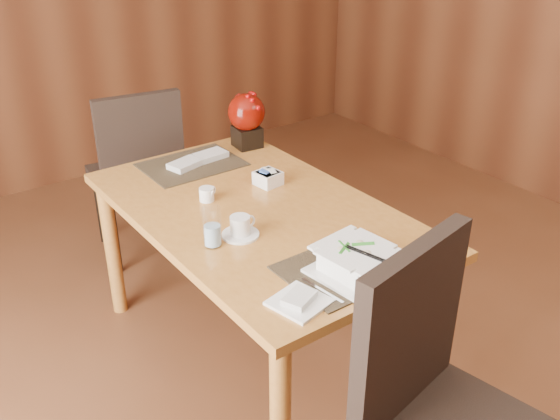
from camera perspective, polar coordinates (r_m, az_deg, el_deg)
dining_table at (r=2.59m, az=-2.01°, el=-1.76°), size 0.90×1.50×0.75m
placemat_near at (r=2.17m, az=6.20°, el=-5.20°), size 0.45×0.33×0.01m
placemat_far at (r=2.97m, az=-8.06°, el=4.14°), size 0.45×0.33×0.01m
soup_setting at (r=2.11m, az=6.86°, el=-4.72°), size 0.28×0.28×0.10m
coffee_cup at (r=2.34m, az=-3.66°, el=-1.62°), size 0.14×0.14×0.08m
water_glass at (r=2.26m, az=-6.22°, el=-1.55°), size 0.08×0.08×0.15m
creamer_jug at (r=2.61m, az=-6.72°, el=1.44°), size 0.10×0.10×0.06m
sugar_caddy at (r=2.74m, az=-1.10°, el=2.92°), size 0.11×0.11×0.06m
berry_decor at (r=3.11m, az=-3.07°, el=8.48°), size 0.19×0.19×0.27m
napkins_far at (r=2.98m, az=-7.34°, el=4.64°), size 0.32×0.16×0.03m
bread_plate at (r=1.99m, az=1.78°, el=-8.42°), size 0.19×0.19×0.01m
near_chair at (r=1.92m, az=14.56°, el=-16.83°), size 0.58×0.59×1.08m
far_chair at (r=3.48m, az=-12.84°, el=3.88°), size 0.53×0.54×1.00m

